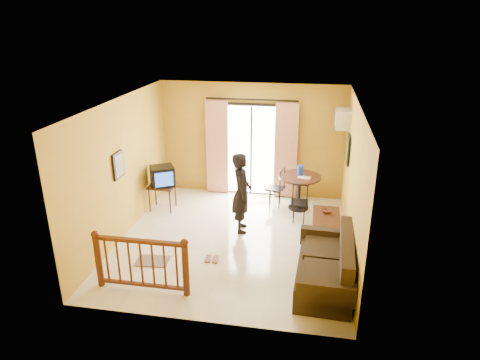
% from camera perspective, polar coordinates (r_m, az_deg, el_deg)
% --- Properties ---
extents(ground, '(5.00, 5.00, 0.00)m').
position_cam_1_polar(ground, '(8.77, -0.96, -8.02)').
color(ground, beige).
rests_on(ground, ground).
extents(room_shell, '(5.00, 5.00, 5.00)m').
position_cam_1_polar(room_shell, '(8.08, -1.04, 2.58)').
color(room_shell, white).
rests_on(room_shell, ground).
extents(balcony_door, '(2.25, 0.14, 2.46)m').
position_cam_1_polar(balcony_door, '(10.52, 1.50, 4.09)').
color(balcony_door, black).
rests_on(balcony_door, ground).
extents(tv_table, '(0.60, 0.50, 0.60)m').
position_cam_1_polar(tv_table, '(10.07, -10.36, -1.11)').
color(tv_table, black).
rests_on(tv_table, ground).
extents(television, '(0.67, 0.65, 0.46)m').
position_cam_1_polar(television, '(9.94, -10.31, 0.51)').
color(television, black).
rests_on(television, tv_table).
extents(picture_left, '(0.05, 0.42, 0.52)m').
position_cam_1_polar(picture_left, '(8.63, -15.90, 1.92)').
color(picture_left, black).
rests_on(picture_left, room_shell).
extents(dining_table, '(0.97, 0.97, 0.81)m').
position_cam_1_polar(dining_table, '(9.98, 7.93, -0.37)').
color(dining_table, black).
rests_on(dining_table, ground).
extents(water_jug, '(0.14, 0.14, 0.25)m').
position_cam_1_polar(water_jug, '(9.90, 8.06, 1.25)').
color(water_jug, '#1436BD').
rests_on(water_jug, dining_table).
extents(serving_tray, '(0.32, 0.25, 0.02)m').
position_cam_1_polar(serving_tray, '(9.82, 8.59, 0.33)').
color(serving_tray, beige).
rests_on(serving_tray, dining_table).
extents(dining_chairs, '(1.06, 1.19, 0.95)m').
position_cam_1_polar(dining_chairs, '(9.94, 6.15, -4.43)').
color(dining_chairs, black).
rests_on(dining_chairs, ground).
extents(air_conditioner, '(0.31, 0.60, 0.40)m').
position_cam_1_polar(air_conditioner, '(9.72, 13.53, 7.96)').
color(air_conditioner, silver).
rests_on(air_conditioner, room_shell).
extents(botanical_print, '(0.05, 0.50, 0.60)m').
position_cam_1_polar(botanical_print, '(9.23, 14.22, 3.97)').
color(botanical_print, black).
rests_on(botanical_print, room_shell).
extents(coffee_table, '(0.55, 0.99, 0.44)m').
position_cam_1_polar(coffee_table, '(9.02, 11.40, -5.51)').
color(coffee_table, black).
rests_on(coffee_table, ground).
extents(bowl, '(0.20, 0.20, 0.06)m').
position_cam_1_polar(bowl, '(9.08, 11.46, -4.12)').
color(bowl, '#56291D').
rests_on(bowl, coffee_table).
extents(sofa, '(0.95, 1.92, 0.91)m').
position_cam_1_polar(sofa, '(7.41, 11.66, -11.45)').
color(sofa, black).
rests_on(sofa, ground).
extents(standing_person, '(0.53, 0.69, 1.71)m').
position_cam_1_polar(standing_person, '(8.80, 0.21, -1.72)').
color(standing_person, black).
rests_on(standing_person, ground).
extents(stair_balustrade, '(1.63, 0.13, 1.04)m').
position_cam_1_polar(stair_balustrade, '(7.23, -13.07, -10.40)').
color(stair_balustrade, '#471E0F').
rests_on(stair_balustrade, ground).
extents(doormat, '(0.63, 0.45, 0.02)m').
position_cam_1_polar(doormat, '(8.24, -11.58, -10.52)').
color(doormat, '#62564E').
rests_on(doormat, ground).
extents(sandals, '(0.27, 0.26, 0.03)m').
position_cam_1_polar(sandals, '(8.14, -3.78, -10.47)').
color(sandals, '#56291D').
rests_on(sandals, ground).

